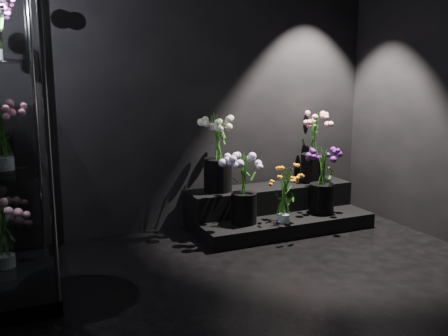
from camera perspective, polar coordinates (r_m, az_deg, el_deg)
floor at (r=3.36m, az=7.79°, el=-16.08°), size 4.00×4.00×0.00m
wall_back at (r=4.80m, az=-4.57°, el=9.53°), size 4.00×0.00×4.00m
display_riser at (r=5.02m, az=5.84°, el=-4.80°), size 1.72×0.77×0.38m
bouquet_orange_bells at (r=4.62m, az=6.91°, el=-2.95°), size 0.31×0.31×0.52m
bouquet_lilac at (r=4.54m, az=2.31°, el=-1.57°), size 0.52×0.52×0.67m
bouquet_purple at (r=4.96m, az=11.20°, el=-0.91°), size 0.44×0.44×0.67m
bouquet_cream_roses at (r=4.75m, az=-0.71°, el=2.40°), size 0.42×0.42×0.77m
bouquet_pink_roses at (r=5.24m, az=10.14°, el=2.90°), size 0.47×0.47×0.73m
bouquet_case_pink at (r=3.42m, az=-24.06°, el=3.68°), size 0.29×0.29×0.45m
bouquet_case_base_pink at (r=3.98m, az=-23.90°, el=-7.05°), size 0.35×0.35×0.46m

